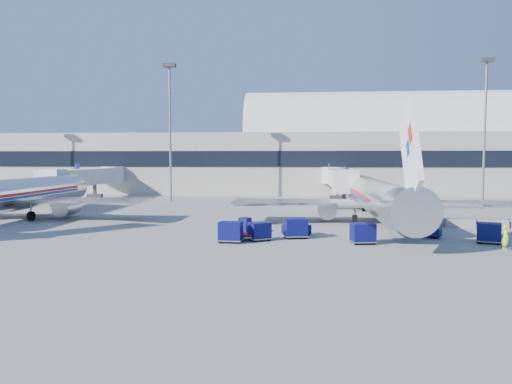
# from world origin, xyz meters

# --- Properties ---
(ground) EXTENTS (260.00, 260.00, 0.00)m
(ground) POSITION_xyz_m (0.00, 0.00, 0.00)
(ground) COLOR gray
(ground) RESTS_ON ground
(terminal) EXTENTS (170.00, 28.15, 21.00)m
(terminal) POSITION_xyz_m (-13.60, 55.96, 7.52)
(terminal) COLOR #B2AA9E
(terminal) RESTS_ON ground
(airliner_main) EXTENTS (32.00, 37.26, 12.07)m
(airliner_main) POSITION_xyz_m (10.00, 4.51, 2.93)
(airliner_main) COLOR silver
(airliner_main) RESTS_ON ground
(airliner_mid) EXTENTS (32.00, 37.26, 12.07)m
(airliner_mid) POSITION_xyz_m (-32.00, 4.51, 2.93)
(airliner_mid) COLOR silver
(airliner_mid) RESTS_ON ground
(jetbridge_near) EXTENTS (4.40, 27.50, 6.25)m
(jetbridge_near) POSITION_xyz_m (7.60, 30.81, 3.93)
(jetbridge_near) COLOR silver
(jetbridge_near) RESTS_ON ground
(jetbridge_mid) EXTENTS (4.40, 27.50, 6.25)m
(jetbridge_mid) POSITION_xyz_m (-34.40, 30.81, 3.93)
(jetbridge_mid) COLOR silver
(jetbridge_mid) RESTS_ON ground
(mast_west) EXTENTS (2.00, 1.20, 22.60)m
(mast_west) POSITION_xyz_m (-20.00, 30.00, 14.79)
(mast_west) COLOR slate
(mast_west) RESTS_ON ground
(mast_east) EXTENTS (2.00, 1.20, 22.60)m
(mast_east) POSITION_xyz_m (30.00, 30.00, 14.79)
(mast_east) COLOR slate
(mast_east) RESTS_ON ground
(barrier_near) EXTENTS (3.00, 0.55, 0.90)m
(barrier_near) POSITION_xyz_m (18.00, 2.00, 0.45)
(barrier_near) COLOR #9E9E96
(barrier_near) RESTS_ON ground
(barrier_mid) EXTENTS (3.00, 0.55, 0.90)m
(barrier_mid) POSITION_xyz_m (21.30, 2.00, 0.45)
(barrier_mid) COLOR #9E9E96
(barrier_mid) RESTS_ON ground
(tug_lead) EXTENTS (2.82, 2.18, 1.65)m
(tug_lead) POSITION_xyz_m (1.07, -4.74, 0.75)
(tug_lead) COLOR #090B49
(tug_lead) RESTS_ON ground
(tug_right) EXTENTS (2.59, 2.11, 1.51)m
(tug_right) POSITION_xyz_m (13.01, -4.64, 0.69)
(tug_right) COLOR #090B49
(tug_right) RESTS_ON ground
(tug_left) EXTENTS (2.08, 2.54, 1.48)m
(tug_left) POSITION_xyz_m (-3.62, -3.02, 0.68)
(tug_left) COLOR #090B49
(tug_left) RESTS_ON ground
(cart_train_a) EXTENTS (2.36, 1.99, 1.82)m
(cart_train_a) POSITION_xyz_m (1.13, -6.20, 0.97)
(cart_train_a) COLOR #090B49
(cart_train_a) RESTS_ON ground
(cart_train_b) EXTENTS (2.28, 2.14, 1.61)m
(cart_train_b) POSITION_xyz_m (-2.02, -7.75, 0.86)
(cart_train_b) COLOR #090B49
(cart_train_b) RESTS_ON ground
(cart_train_c) EXTENTS (2.13, 1.68, 1.79)m
(cart_train_c) POSITION_xyz_m (-4.40, -9.00, 0.95)
(cart_train_c) COLOR #090B49
(cart_train_c) RESTS_ON ground
(cart_solo_near) EXTENTS (2.26, 1.89, 1.77)m
(cart_solo_near) POSITION_xyz_m (6.81, -8.64, 0.94)
(cart_solo_near) COLOR #090B49
(cart_solo_near) RESTS_ON ground
(cart_solo_far) EXTENTS (2.40, 2.13, 1.76)m
(cart_solo_far) POSITION_xyz_m (17.52, -7.40, 0.94)
(cart_solo_far) COLOR #090B49
(cart_solo_far) RESTS_ON ground
(cart_open_red) EXTENTS (2.21, 1.56, 0.59)m
(cart_open_red) POSITION_xyz_m (-3.29, -7.61, 0.42)
(cart_open_red) COLOR slate
(cart_open_red) RESTS_ON ground
(ramp_worker) EXTENTS (0.57, 0.78, 1.99)m
(ramp_worker) POSITION_xyz_m (17.65, -10.40, 0.99)
(ramp_worker) COLOR #96DD17
(ramp_worker) RESTS_ON ground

